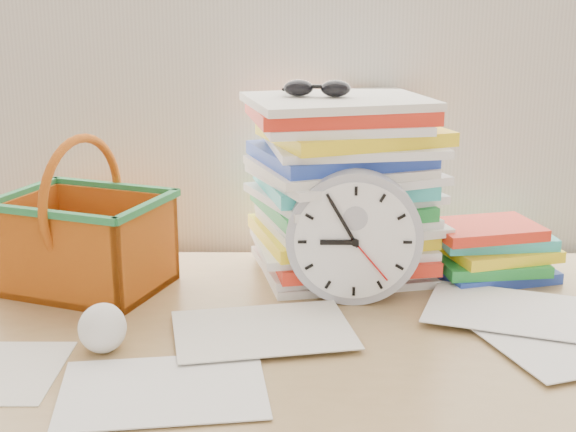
# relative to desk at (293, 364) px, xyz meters

# --- Properties ---
(desk) EXTENTS (1.40, 0.70, 0.75)m
(desk) POSITION_rel_desk_xyz_m (0.00, 0.00, 0.00)
(desk) COLOR #9E7C4A
(desk) RESTS_ON ground
(paper_stack) EXTENTS (0.40, 0.36, 0.33)m
(paper_stack) POSITION_rel_desk_xyz_m (0.09, 0.23, 0.24)
(paper_stack) COLOR white
(paper_stack) RESTS_ON desk
(clock) EXTENTS (0.23, 0.05, 0.23)m
(clock) POSITION_rel_desk_xyz_m (0.10, 0.09, 0.19)
(clock) COLOR #A6A8B3
(clock) RESTS_ON desk
(sunglasses) EXTENTS (0.15, 0.13, 0.03)m
(sunglasses) POSITION_rel_desk_xyz_m (0.04, 0.23, 0.42)
(sunglasses) COLOR black
(sunglasses) RESTS_ON paper_stack
(book_stack) EXTENTS (0.27, 0.22, 0.10)m
(book_stack) POSITION_rel_desk_xyz_m (0.37, 0.22, 0.13)
(book_stack) COLOR white
(book_stack) RESTS_ON desk
(basket) EXTENTS (0.33, 0.29, 0.27)m
(basket) POSITION_rel_desk_xyz_m (-0.37, 0.15, 0.21)
(basket) COLOR #C65E13
(basket) RESTS_ON desk
(crumpled_ball) EXTENTS (0.07, 0.07, 0.07)m
(crumpled_ball) POSITION_rel_desk_xyz_m (-0.28, -0.11, 0.11)
(crumpled_ball) COLOR white
(crumpled_ball) RESTS_ON desk
(scattered_papers) EXTENTS (1.26, 0.42, 0.02)m
(scattered_papers) POSITION_rel_desk_xyz_m (0.00, 0.00, 0.08)
(scattered_papers) COLOR white
(scattered_papers) RESTS_ON desk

